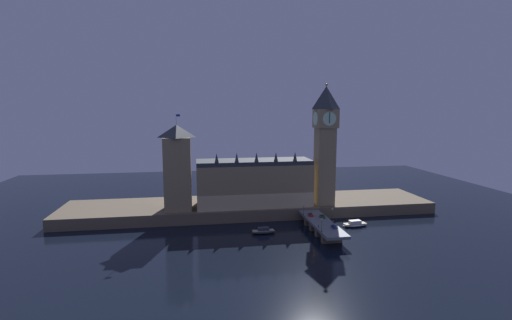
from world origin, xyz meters
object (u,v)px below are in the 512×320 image
(clock_tower, at_px, (325,141))
(street_lamp_mid, at_px, (332,213))
(pedestrian_near_rail, at_px, (318,226))
(pedestrian_mid_walk, at_px, (334,222))
(victoria_tower, at_px, (178,167))
(car_northbound_lead, at_px, (311,215))
(street_lamp_near, at_px, (322,223))
(boat_downstream, at_px, (355,224))
(boat_upstream, at_px, (263,231))
(car_southbound_trail, at_px, (322,217))
(street_lamp_far, at_px, (304,208))
(car_southbound_lead, at_px, (334,227))

(clock_tower, relative_size, street_lamp_mid, 10.02)
(pedestrian_near_rail, bearing_deg, pedestrian_mid_walk, 31.03)
(pedestrian_mid_walk, bearing_deg, victoria_tower, 154.58)
(street_lamp_mid, bearing_deg, car_northbound_lead, 124.82)
(street_lamp_near, height_order, boat_downstream, street_lamp_near)
(pedestrian_near_rail, distance_m, pedestrian_mid_walk, 11.59)
(car_northbound_lead, height_order, boat_upstream, car_northbound_lead)
(car_northbound_lead, height_order, car_southbound_trail, car_southbound_trail)
(car_northbound_lead, xyz_separation_m, street_lamp_mid, (7.85, -11.29, 3.71))
(boat_upstream, bearing_deg, clock_tower, 33.85)
(victoria_tower, distance_m, street_lamp_far, 73.26)
(car_southbound_trail, bearing_deg, car_southbound_lead, -90.00)
(car_northbound_lead, height_order, boat_downstream, car_northbound_lead)
(boat_downstream, bearing_deg, car_southbound_trail, -177.95)
(victoria_tower, distance_m, car_southbound_trail, 83.62)
(victoria_tower, xyz_separation_m, car_southbound_lead, (75.36, -44.02, -24.07))
(pedestrian_mid_walk, relative_size, street_lamp_far, 0.28)
(car_southbound_trail, relative_size, boat_upstream, 0.36)
(car_southbound_trail, distance_m, street_lamp_mid, 8.16)
(street_lamp_far, distance_m, boat_downstream, 28.74)
(car_southbound_lead, distance_m, boat_downstream, 26.13)
(boat_downstream, bearing_deg, boat_upstream, -175.92)
(car_northbound_lead, distance_m, pedestrian_mid_walk, 16.23)
(clock_tower, height_order, car_northbound_lead, clock_tower)
(pedestrian_mid_walk, bearing_deg, street_lamp_near, -131.72)
(pedestrian_near_rail, xyz_separation_m, boat_upstream, (-24.65, 12.84, -5.47))
(clock_tower, distance_m, pedestrian_near_rail, 57.74)
(car_southbound_trail, bearing_deg, car_northbound_lead, 137.25)
(car_southbound_lead, relative_size, boat_upstream, 0.31)
(boat_upstream, relative_size, boat_downstream, 0.88)
(boat_downstream, bearing_deg, victoria_tower, 164.26)
(pedestrian_near_rail, bearing_deg, car_southbound_trail, 64.76)
(car_southbound_lead, xyz_separation_m, car_southbound_trail, (0.00, 16.85, 0.10))
(street_lamp_near, bearing_deg, car_southbound_lead, 30.22)
(victoria_tower, xyz_separation_m, pedestrian_near_rail, (67.91, -42.98, -23.77))
(car_southbound_trail, distance_m, street_lamp_far, 11.60)
(pedestrian_near_rail, xyz_separation_m, street_lamp_far, (-0.40, 23.82, 2.73))
(victoria_tower, bearing_deg, car_southbound_lead, -30.29)
(street_lamp_mid, relative_size, boat_downstream, 0.49)
(victoria_tower, xyz_separation_m, boat_upstream, (43.26, -30.13, -29.24))
(pedestrian_mid_walk, xyz_separation_m, street_lamp_far, (-10.33, 17.85, 2.83))
(street_lamp_near, bearing_deg, clock_tower, 69.49)
(car_southbound_trail, height_order, pedestrian_near_rail, pedestrian_near_rail)
(victoria_tower, distance_m, street_lamp_near, 85.70)
(car_northbound_lead, bearing_deg, street_lamp_mid, -55.18)
(clock_tower, bearing_deg, car_southbound_trail, -110.83)
(street_lamp_far, xyz_separation_m, boat_upstream, (-24.25, -10.98, -8.21))
(clock_tower, relative_size, boat_upstream, 5.58)
(pedestrian_near_rail, distance_m, street_lamp_near, 6.45)
(victoria_tower, relative_size, street_lamp_mid, 7.59)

